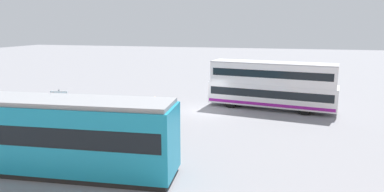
{
  "coord_description": "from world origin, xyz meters",
  "views": [
    {
      "loc": [
        -5.73,
        26.44,
        6.86
      ],
      "look_at": [
        -0.16,
        5.2,
        2.3
      ],
      "focal_mm": 31.86,
      "sensor_mm": 36.0,
      "label": 1
    }
  ],
  "objects_px": {
    "double_decker_bus": "(272,85)",
    "tram_yellow": "(46,134)",
    "pedestrian_near_railing": "(155,106)",
    "pedestrian_crossing": "(167,120)",
    "info_sign": "(59,99)"
  },
  "relations": [
    {
      "from": "tram_yellow",
      "to": "info_sign",
      "type": "xyz_separation_m",
      "value": [
        4.73,
        -7.56,
        -0.19
      ]
    },
    {
      "from": "double_decker_bus",
      "to": "pedestrian_near_railing",
      "type": "xyz_separation_m",
      "value": [
        8.25,
        5.41,
        -1.01
      ]
    },
    {
      "from": "pedestrian_crossing",
      "to": "info_sign",
      "type": "distance_m",
      "value": 8.58
    },
    {
      "from": "double_decker_bus",
      "to": "tram_yellow",
      "type": "distance_m",
      "value": 18.36
    },
    {
      "from": "tram_yellow",
      "to": "pedestrian_near_railing",
      "type": "height_order",
      "value": "tram_yellow"
    },
    {
      "from": "double_decker_bus",
      "to": "info_sign",
      "type": "xyz_separation_m",
      "value": [
        14.6,
        7.92,
        -0.33
      ]
    },
    {
      "from": "tram_yellow",
      "to": "pedestrian_crossing",
      "type": "height_order",
      "value": "tram_yellow"
    },
    {
      "from": "pedestrian_crossing",
      "to": "double_decker_bus",
      "type": "bearing_deg",
      "value": -124.39
    },
    {
      "from": "double_decker_bus",
      "to": "tram_yellow",
      "type": "height_order",
      "value": "double_decker_bus"
    },
    {
      "from": "double_decker_bus",
      "to": "pedestrian_crossing",
      "type": "bearing_deg",
      "value": 55.61
    },
    {
      "from": "double_decker_bus",
      "to": "pedestrian_near_railing",
      "type": "height_order",
      "value": "double_decker_bus"
    },
    {
      "from": "tram_yellow",
      "to": "pedestrian_near_railing",
      "type": "relative_size",
      "value": 7.37
    },
    {
      "from": "pedestrian_near_railing",
      "to": "info_sign",
      "type": "height_order",
      "value": "info_sign"
    },
    {
      "from": "pedestrian_near_railing",
      "to": "info_sign",
      "type": "distance_m",
      "value": 6.86
    },
    {
      "from": "double_decker_bus",
      "to": "info_sign",
      "type": "bearing_deg",
      "value": 28.49
    }
  ]
}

